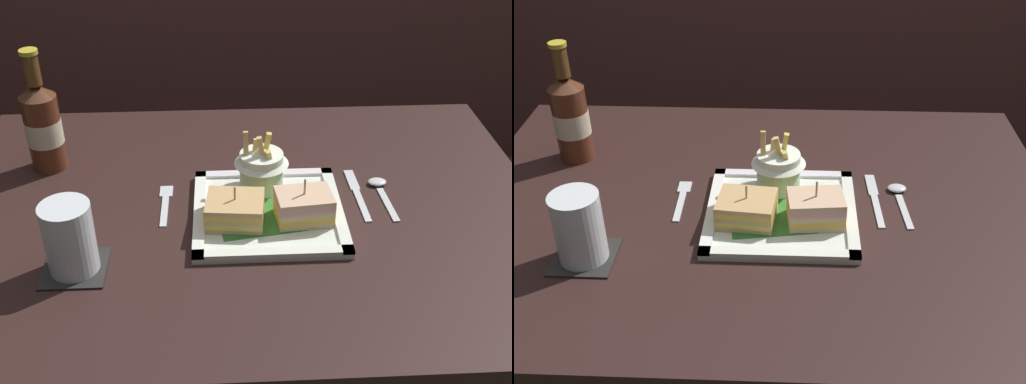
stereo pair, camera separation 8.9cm
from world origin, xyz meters
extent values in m
cube|color=black|center=(0.00, 0.00, 0.72)|extent=(1.09, 0.80, 0.04)
cylinder|color=black|center=(-0.46, 0.32, 0.35)|extent=(0.08, 0.08, 0.70)
cylinder|color=#302012|center=(0.46, 0.32, 0.35)|extent=(0.08, 0.08, 0.70)
cube|color=white|center=(0.04, -0.03, 0.75)|extent=(0.26, 0.26, 0.01)
cube|color=#30732B|center=(0.04, -0.03, 0.76)|extent=(0.20, 0.17, 0.00)
cube|color=white|center=(0.04, -0.15, 0.76)|extent=(0.26, 0.02, 0.01)
cube|color=white|center=(0.04, 0.09, 0.76)|extent=(0.26, 0.02, 0.01)
cube|color=white|center=(-0.08, -0.03, 0.76)|extent=(0.02, 0.26, 0.01)
cube|color=white|center=(0.16, -0.03, 0.76)|extent=(0.02, 0.26, 0.01)
cube|color=tan|center=(-0.02, -0.06, 0.76)|extent=(0.11, 0.09, 0.01)
cube|color=#EFC350|center=(-0.02, -0.06, 0.77)|extent=(0.11, 0.09, 0.01)
cube|color=tan|center=(-0.02, -0.06, 0.78)|extent=(0.11, 0.09, 0.01)
cube|color=gold|center=(-0.02, -0.06, 0.79)|extent=(0.11, 0.09, 0.01)
cube|color=tan|center=(-0.02, -0.06, 0.79)|extent=(0.11, 0.09, 0.01)
cylinder|color=tan|center=(-0.02, -0.06, 0.79)|extent=(0.00, 0.00, 0.07)
cube|color=beige|center=(0.10, -0.06, 0.76)|extent=(0.10, 0.08, 0.01)
cube|color=#EEB647|center=(0.10, -0.06, 0.77)|extent=(0.10, 0.08, 0.01)
cube|color=#DFBE7F|center=(0.10, -0.06, 0.78)|extent=(0.10, 0.08, 0.01)
cube|color=pink|center=(0.10, -0.06, 0.79)|extent=(0.10, 0.08, 0.01)
cube|color=#DDB28E|center=(0.10, -0.06, 0.80)|extent=(0.10, 0.08, 0.01)
cylinder|color=tan|center=(0.10, -0.06, 0.79)|extent=(0.00, 0.00, 0.08)
cylinder|color=white|center=(0.03, 0.04, 0.79)|extent=(0.08, 0.08, 0.07)
cone|color=silver|center=(0.03, 0.04, 0.82)|extent=(0.10, 0.10, 0.03)
cube|color=#E7CB6F|center=(0.02, 0.05, 0.82)|extent=(0.02, 0.02, 0.06)
cube|color=#E7B65A|center=(0.04, 0.04, 0.82)|extent=(0.01, 0.01, 0.05)
cube|color=#DEC453|center=(0.04, 0.06, 0.83)|extent=(0.02, 0.02, 0.07)
cube|color=#EDD379|center=(0.05, 0.03, 0.82)|extent=(0.02, 0.02, 0.05)
cube|color=#E7D16E|center=(0.02, 0.05, 0.82)|extent=(0.01, 0.02, 0.05)
cube|color=#EBC26E|center=(0.04, 0.04, 0.83)|extent=(0.02, 0.01, 0.07)
cube|color=#E5B365|center=(0.01, 0.04, 0.83)|extent=(0.01, 0.02, 0.08)
cylinder|color=#5C2B19|center=(-0.38, 0.16, 0.82)|extent=(0.07, 0.07, 0.15)
cone|color=#532E1C|center=(-0.38, 0.16, 0.91)|extent=(0.07, 0.07, 0.02)
cylinder|color=brown|center=(-0.38, 0.16, 0.95)|extent=(0.03, 0.03, 0.06)
cylinder|color=gold|center=(-0.38, 0.16, 0.98)|extent=(0.03, 0.03, 0.01)
cylinder|color=beige|center=(-0.38, 0.16, 0.82)|extent=(0.07, 0.07, 0.05)
cube|color=black|center=(-0.27, -0.16, 0.75)|extent=(0.10, 0.10, 0.00)
cylinder|color=silver|center=(-0.27, -0.16, 0.81)|extent=(0.08, 0.08, 0.12)
cylinder|color=silver|center=(-0.27, -0.16, 0.78)|extent=(0.07, 0.07, 0.07)
cube|color=silver|center=(-0.14, -0.01, 0.75)|extent=(0.01, 0.09, 0.00)
cube|color=silver|center=(-0.14, 0.05, 0.75)|extent=(0.02, 0.04, 0.00)
cube|color=silver|center=(0.21, -0.01, 0.75)|extent=(0.02, 0.10, 0.00)
cube|color=silver|center=(0.21, 0.08, 0.75)|extent=(0.02, 0.07, 0.00)
cube|color=silver|center=(0.26, -0.01, 0.75)|extent=(0.02, 0.11, 0.00)
ellipsoid|color=silver|center=(0.26, 0.06, 0.75)|extent=(0.04, 0.03, 0.01)
camera|label=1|loc=(-0.03, -0.95, 1.40)|focal=44.70mm
camera|label=2|loc=(0.06, -0.95, 1.40)|focal=44.70mm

